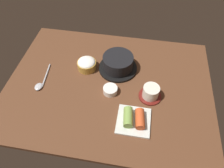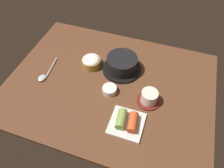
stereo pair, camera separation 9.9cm
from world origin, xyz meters
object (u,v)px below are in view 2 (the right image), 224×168
(tea_cup_with_saucer, at_px, (149,97))
(spoon, at_px, (45,75))
(stone_pot, at_px, (122,64))
(banchan_cup_center, at_px, (109,90))
(rice_bowl, at_px, (91,61))
(kimchi_plate, at_px, (127,122))

(tea_cup_with_saucer, bearing_deg, spoon, -178.66)
(stone_pot, xyz_separation_m, banchan_cup_center, (-0.01, -0.16, -0.02))
(rice_bowl, distance_m, kimchi_plate, 0.39)
(rice_bowl, distance_m, spoon, 0.25)
(stone_pot, distance_m, rice_bowl, 0.16)
(tea_cup_with_saucer, xyz_separation_m, kimchi_plate, (-0.06, -0.14, -0.01))
(rice_bowl, distance_m, tea_cup_with_saucer, 0.36)
(kimchi_plate, distance_m, spoon, 0.49)
(tea_cup_with_saucer, bearing_deg, rice_bowl, 158.69)
(stone_pot, height_order, tea_cup_with_saucer, stone_pot)
(tea_cup_with_saucer, distance_m, kimchi_plate, 0.16)
(stone_pot, bearing_deg, banchan_cup_center, -94.37)
(banchan_cup_center, bearing_deg, rice_bowl, 137.43)
(banchan_cup_center, relative_size, kimchi_plate, 0.48)
(banchan_cup_center, height_order, spoon, banchan_cup_center)
(rice_bowl, height_order, kimchi_plate, rice_bowl)
(rice_bowl, xyz_separation_m, banchan_cup_center, (0.15, -0.14, -0.01))
(banchan_cup_center, bearing_deg, tea_cup_with_saucer, 1.42)
(stone_pot, xyz_separation_m, tea_cup_with_saucer, (0.18, -0.15, -0.01))
(rice_bowl, height_order, tea_cup_with_saucer, tea_cup_with_saucer)
(tea_cup_with_saucer, height_order, spoon, tea_cup_with_saucer)
(stone_pot, distance_m, kimchi_plate, 0.32)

